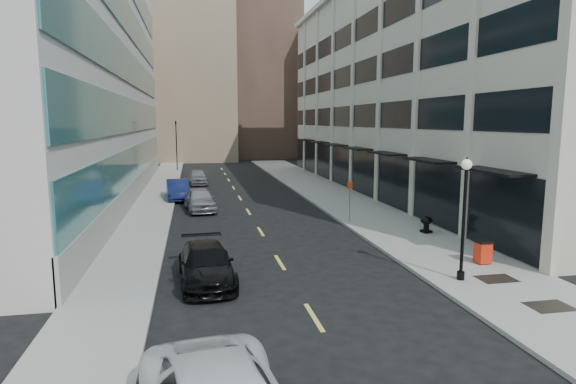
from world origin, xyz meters
name	(u,v)px	position (x,y,z in m)	size (l,w,h in m)	color
ground	(332,346)	(0.00, 0.00, 0.00)	(160.00, 160.00, 0.00)	black
sidewalk_right	(354,207)	(7.50, 20.00, 0.07)	(5.00, 80.00, 0.15)	gray
sidewalk_left	(149,214)	(-6.50, 20.00, 0.07)	(3.00, 80.00, 0.15)	gray
building_right	(434,87)	(16.94, 26.99, 8.99)	(15.30, 46.50, 18.25)	beige
building_left	(16,66)	(-15.95, 27.00, 9.99)	(16.14, 46.00, 20.00)	beige
skyline_tan_near	(188,71)	(-4.00, 68.00, 14.00)	(14.00, 18.00, 28.00)	#876E58
skyline_brown	(259,56)	(8.00, 72.00, 17.00)	(12.00, 16.00, 34.00)	#4F3A2F
skyline_tan_far	(131,93)	(-14.00, 78.00, 11.00)	(12.00, 14.00, 22.00)	#876E58
skyline_stone	(325,97)	(18.00, 66.00, 10.00)	(10.00, 14.00, 20.00)	beige
grate_mid	(550,306)	(7.60, 1.00, 0.15)	(1.40, 1.00, 0.01)	black
grate_far	(496,279)	(7.60, 3.80, 0.15)	(1.40, 1.00, 0.01)	black
road_centerline	(254,221)	(0.00, 17.00, 0.01)	(0.15, 68.20, 0.01)	#D8CC4C
traffic_signal	(176,124)	(-5.50, 48.00, 5.72)	(0.66, 0.66, 6.98)	black
car_black_pickup	(206,264)	(-3.20, 6.00, 0.71)	(1.99, 4.88, 1.42)	black
car_silver_sedan	(200,199)	(-3.20, 21.00, 0.79)	(1.86, 4.63, 1.58)	gray
car_blue_sedan	(178,190)	(-4.80, 26.05, 0.79)	(1.67, 4.78, 1.57)	#141E4D
car_grey_sedan	(198,177)	(-3.20, 35.00, 0.74)	(1.75, 4.35, 1.48)	gray
trash_bin	(483,251)	(8.24, 5.72, 0.69)	(0.65, 0.71, 1.01)	red
lamppost	(464,208)	(6.22, 4.00, 2.89)	(0.39, 0.39, 4.66)	black
sign_post	(350,195)	(5.47, 14.99, 1.77)	(0.30, 0.08, 2.53)	slate
urn_planter	(426,223)	(8.60, 11.41, 0.69)	(0.64, 0.64, 0.88)	black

